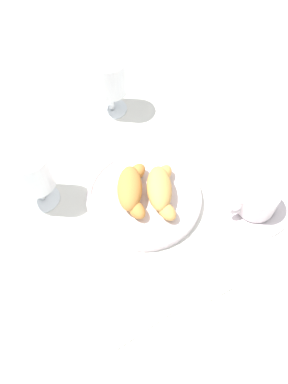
# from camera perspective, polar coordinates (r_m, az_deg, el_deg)

# --- Properties ---
(ground_plane) EXTENTS (2.20, 2.20, 0.00)m
(ground_plane) POSITION_cam_1_polar(r_m,az_deg,el_deg) (0.81, 1.21, -0.71)
(ground_plane) COLOR silver
(pastry_plate) EXTENTS (0.23, 0.23, 0.02)m
(pastry_plate) POSITION_cam_1_polar(r_m,az_deg,el_deg) (0.79, -0.00, -0.77)
(pastry_plate) COLOR silver
(pastry_plate) RESTS_ON ground_plane
(croissant_large) EXTENTS (0.13, 0.10, 0.04)m
(croissant_large) POSITION_cam_1_polar(r_m,az_deg,el_deg) (0.77, -1.80, 0.47)
(croissant_large) COLOR #BC7A38
(croissant_large) RESTS_ON pastry_plate
(croissant_small) EXTENTS (0.12, 0.10, 0.04)m
(croissant_small) POSITION_cam_1_polar(r_m,az_deg,el_deg) (0.77, 2.28, 0.23)
(croissant_small) COLOR #D6994C
(croissant_small) RESTS_ON pastry_plate
(coffee_cup_near) EXTENTS (0.14, 0.14, 0.06)m
(coffee_cup_near) POSITION_cam_1_polar(r_m,az_deg,el_deg) (0.80, 15.56, -1.31)
(coffee_cup_near) COLOR silver
(coffee_cup_near) RESTS_ON ground_plane
(juice_glass_left) EXTENTS (0.08, 0.08, 0.14)m
(juice_glass_left) POSITION_cam_1_polar(r_m,az_deg,el_deg) (0.89, -4.91, 15.74)
(juice_glass_left) COLOR white
(juice_glass_left) RESTS_ON ground_plane
(juice_glass_right) EXTENTS (0.08, 0.08, 0.14)m
(juice_glass_right) POSITION_cam_1_polar(r_m,az_deg,el_deg) (0.75, -15.52, 2.77)
(juice_glass_right) COLOR white
(juice_glass_right) RESTS_ON ground_plane
(sugar_packet) EXTENTS (0.06, 0.06, 0.01)m
(sugar_packet) POSITION_cam_1_polar(r_m,az_deg,el_deg) (0.73, 10.32, -12.85)
(sugar_packet) COLOR white
(sugar_packet) RESTS_ON ground_plane
(folded_napkin) EXTENTS (0.15, 0.15, 0.01)m
(folded_napkin) POSITION_cam_1_polar(r_m,az_deg,el_deg) (0.71, -2.46, -15.53)
(folded_napkin) COLOR silver
(folded_napkin) RESTS_ON ground_plane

